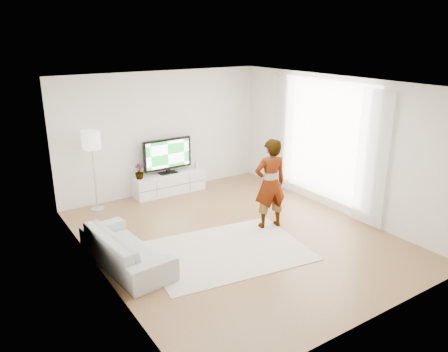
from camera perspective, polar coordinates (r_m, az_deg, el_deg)
floor at (r=8.19m, az=1.56°, el=-7.87°), size 6.00×6.00×0.00m
ceiling at (r=7.39m, az=1.75°, el=12.00°), size 6.00×6.00×0.00m
wall_left at (r=6.64m, az=-16.36°, el=-1.92°), size 0.02×6.00×2.80m
wall_right at (r=9.29m, az=14.45°, el=3.94°), size 0.02×6.00×2.80m
wall_back at (r=10.20m, az=-8.06°, el=5.60°), size 5.00×0.02×2.80m
wall_front at (r=5.64m, az=19.44°, el=-5.90°), size 5.00×0.02×2.80m
window at (r=9.46m, az=13.06°, el=4.62°), size 0.01×2.60×2.50m
curtain_near at (r=8.61m, az=18.83°, el=2.07°), size 0.04×0.70×2.60m
curtain_far at (r=10.34m, az=7.54°, el=5.51°), size 0.04×0.70×2.60m
media_console at (r=10.32m, az=-7.17°, el=-0.93°), size 1.70×0.48×0.48m
television at (r=10.14m, az=-7.40°, el=2.77°), size 1.18×0.23×0.82m
game_console at (r=10.54m, az=-3.63°, el=1.55°), size 0.08×0.16×0.20m
potted_plant at (r=9.91m, az=-11.00°, el=0.58°), size 0.21×0.21×0.35m
rug at (r=7.66m, az=0.39°, el=-9.76°), size 2.91×2.28×0.01m
player at (r=8.29m, az=6.05°, el=-1.00°), size 0.71×0.55×1.75m
sofa at (r=7.33m, az=-12.71°, el=-9.12°), size 0.96×2.06×0.58m
floor_lamp at (r=9.32m, az=-16.94°, el=4.09°), size 0.38×0.38×1.71m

